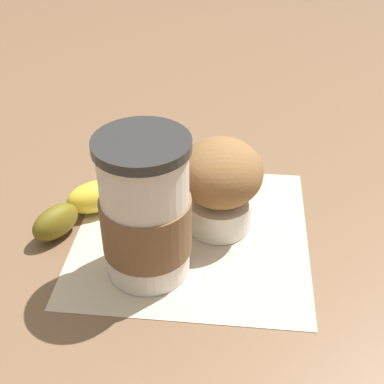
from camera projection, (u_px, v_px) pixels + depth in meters
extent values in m
plane|color=brown|center=(192.00, 233.00, 0.61)|extent=(3.00, 3.00, 0.00)
cube|color=beige|center=(192.00, 233.00, 0.61)|extent=(0.29, 0.29, 0.00)
cylinder|color=silver|center=(146.00, 213.00, 0.52)|extent=(0.08, 0.08, 0.14)
cylinder|color=#2D2D2D|center=(141.00, 145.00, 0.47)|extent=(0.09, 0.09, 0.01)
cylinder|color=brown|center=(146.00, 224.00, 0.53)|extent=(0.09, 0.09, 0.06)
cylinder|color=white|center=(219.00, 212.00, 0.61)|extent=(0.07, 0.07, 0.04)
ellipsoid|color=olive|center=(220.00, 173.00, 0.57)|extent=(0.09, 0.09, 0.07)
ellipsoid|color=yellow|center=(191.00, 184.00, 0.65)|extent=(0.05, 0.07, 0.04)
ellipsoid|color=yellow|center=(142.00, 184.00, 0.65)|extent=(0.04, 0.07, 0.04)
ellipsoid|color=yellow|center=(96.00, 197.00, 0.63)|extent=(0.06, 0.08, 0.04)
ellipsoid|color=brown|center=(56.00, 221.00, 0.59)|extent=(0.06, 0.06, 0.04)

